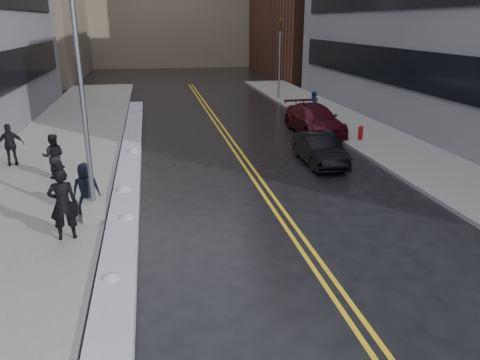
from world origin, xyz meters
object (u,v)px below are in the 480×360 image
pedestrian_c (86,189)px  pedestrian_east (313,105)px  pedestrian_d (11,145)px  traffic_signal (280,55)px  fire_hydrant (361,132)px  lamppost (87,144)px  pedestrian_b (54,156)px  pedestrian_fedora (63,204)px  car_black (319,149)px  car_maroon (314,120)px

pedestrian_c → pedestrian_east: bearing=-137.7°
pedestrian_c → pedestrian_d: (-3.69, 6.04, 0.05)m
traffic_signal → fire_hydrant: bearing=-88.0°
fire_hydrant → pedestrian_d: pedestrian_d is taller
pedestrian_d → pedestrian_east: pedestrian_d is taller
lamppost → pedestrian_east: bearing=49.6°
pedestrian_b → lamppost: bearing=110.6°
pedestrian_c → pedestrian_d: size_ratio=0.94×
fire_hydrant → pedestrian_fedora: bearing=-144.5°
fire_hydrant → pedestrian_fedora: size_ratio=0.35×
lamppost → fire_hydrant: bearing=33.0°
pedestrian_b → pedestrian_c: 4.33m
fire_hydrant → car_black: size_ratio=0.18×
pedestrian_east → car_maroon: (-1.13, -3.49, -0.20)m
fire_hydrant → pedestrian_east: bearing=95.1°
lamppost → pedestrian_b: size_ratio=4.42×
pedestrian_d → traffic_signal: bearing=-149.6°
pedestrian_east → car_black: 9.50m
car_black → pedestrian_fedora: bearing=-146.6°
lamppost → pedestrian_c: bearing=119.1°
fire_hydrant → pedestrian_b: size_ratio=0.42×
traffic_signal → pedestrian_c: 24.82m
traffic_signal → car_maroon: (-1.15, -11.63, -2.63)m
pedestrian_c → fire_hydrant: bearing=-154.7°
pedestrian_fedora → pedestrian_d: pedestrian_fedora is taller
pedestrian_d → pedestrian_east: size_ratio=1.08×
traffic_signal → pedestrian_d: traffic_signal is taller
pedestrian_east → fire_hydrant: bearing=53.7°
pedestrian_d → car_black: (12.86, -1.67, -0.38)m
car_maroon → pedestrian_c: bearing=-139.5°
pedestrian_c → car_maroon: pedestrian_c is taller
pedestrian_c → car_black: (9.17, 4.37, -0.33)m
pedestrian_b → car_maroon: (12.54, 5.94, -0.24)m
car_black → car_maroon: car_maroon is taller
lamppost → pedestrian_fedora: lamppost is taller
fire_hydrant → pedestrian_d: bearing=-174.6°
fire_hydrant → pedestrian_east: pedestrian_east is taller
traffic_signal → pedestrian_d: size_ratio=3.38×
fire_hydrant → pedestrian_b: pedestrian_b is taller
pedestrian_fedora → pedestrian_b: size_ratio=1.19×
pedestrian_b → pedestrian_d: bearing=-47.5°
pedestrian_fedora → pedestrian_d: (-3.29, 7.71, -0.14)m
car_maroon → fire_hydrant: bearing=-57.0°
pedestrian_east → pedestrian_d: bearing=-16.2°
traffic_signal → pedestrian_c: (-12.04, -21.57, -2.41)m
fire_hydrant → car_maroon: car_maroon is taller
pedestrian_b → car_black: (10.81, 0.38, -0.35)m
traffic_signal → pedestrian_d: bearing=-135.4°
car_black → car_maroon: size_ratio=0.75×
traffic_signal → pedestrian_c: bearing=-119.2°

